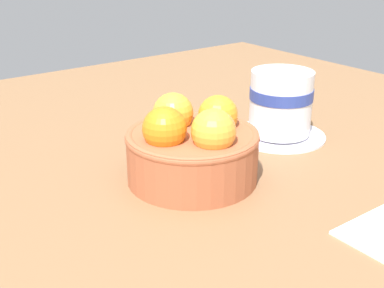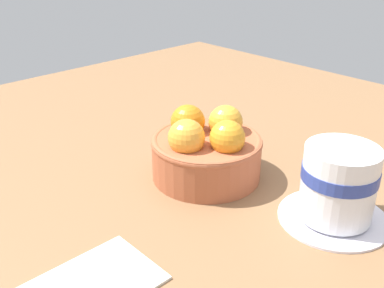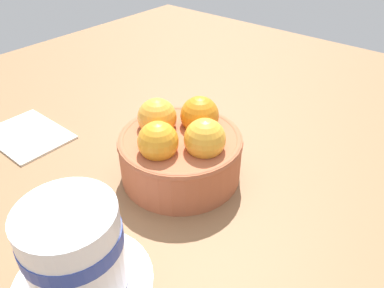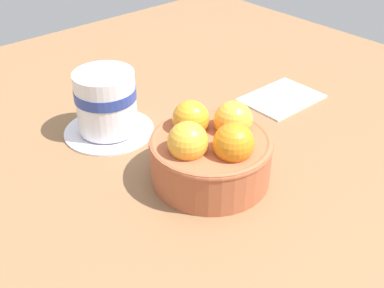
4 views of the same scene
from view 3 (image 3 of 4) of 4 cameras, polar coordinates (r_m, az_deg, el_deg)
ground_plane at (r=47.05cm, az=-1.67°, el=-6.31°), size 110.50×115.58×3.51cm
terracotta_bowl at (r=43.53cm, az=-1.78°, el=-0.64°), size 14.52×14.52×9.10cm
coffee_cup at (r=33.35cm, az=-17.55°, el=-15.43°), size 12.48×12.48×9.00cm
folded_napkin at (r=57.53cm, az=-23.94°, el=1.38°), size 11.88×8.76×0.60cm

